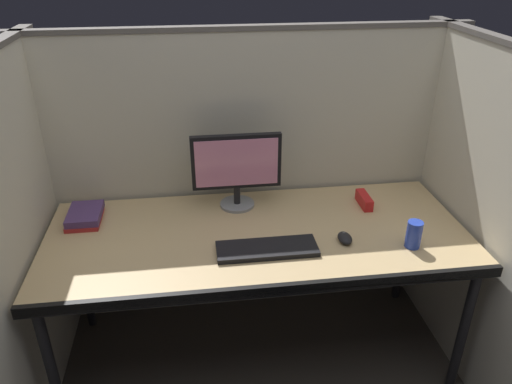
{
  "coord_description": "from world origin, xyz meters",
  "views": [
    {
      "loc": [
        -0.26,
        -1.56,
        1.92
      ],
      "look_at": [
        0.0,
        0.35,
        0.92
      ],
      "focal_mm": 34.28,
      "sensor_mm": 36.0,
      "label": 1
    }
  ],
  "objects_px": {
    "book_stack": "(85,216)",
    "monitor_center": "(236,166)",
    "keyboard_main": "(267,249)",
    "red_stapler": "(364,200)",
    "computer_mouse": "(345,238)",
    "soda_can": "(414,234)",
    "desk": "(258,243)"
  },
  "relations": [
    {
      "from": "book_stack",
      "to": "monitor_center",
      "type": "bearing_deg",
      "value": 4.1
    },
    {
      "from": "keyboard_main",
      "to": "red_stapler",
      "type": "bearing_deg",
      "value": 31.82
    },
    {
      "from": "computer_mouse",
      "to": "soda_can",
      "type": "height_order",
      "value": "soda_can"
    },
    {
      "from": "desk",
      "to": "computer_mouse",
      "type": "height_order",
      "value": "computer_mouse"
    },
    {
      "from": "soda_can",
      "to": "book_stack",
      "type": "bearing_deg",
      "value": 164.03
    },
    {
      "from": "red_stapler",
      "to": "keyboard_main",
      "type": "bearing_deg",
      "value": -148.18
    },
    {
      "from": "monitor_center",
      "to": "keyboard_main",
      "type": "relative_size",
      "value": 1.0
    },
    {
      "from": "monitor_center",
      "to": "soda_can",
      "type": "bearing_deg",
      "value": -33.01
    },
    {
      "from": "computer_mouse",
      "to": "red_stapler",
      "type": "height_order",
      "value": "red_stapler"
    },
    {
      "from": "red_stapler",
      "to": "desk",
      "type": "bearing_deg",
      "value": -160.91
    },
    {
      "from": "computer_mouse",
      "to": "desk",
      "type": "bearing_deg",
      "value": 163.05
    },
    {
      "from": "desk",
      "to": "red_stapler",
      "type": "bearing_deg",
      "value": 19.09
    },
    {
      "from": "keyboard_main",
      "to": "soda_can",
      "type": "distance_m",
      "value": 0.63
    },
    {
      "from": "book_stack",
      "to": "red_stapler",
      "type": "relative_size",
      "value": 1.42
    },
    {
      "from": "desk",
      "to": "keyboard_main",
      "type": "distance_m",
      "value": 0.16
    },
    {
      "from": "desk",
      "to": "computer_mouse",
      "type": "bearing_deg",
      "value": -16.95
    },
    {
      "from": "keyboard_main",
      "to": "book_stack",
      "type": "relative_size",
      "value": 2.01
    },
    {
      "from": "computer_mouse",
      "to": "book_stack",
      "type": "relative_size",
      "value": 0.45
    },
    {
      "from": "monitor_center",
      "to": "soda_can",
      "type": "relative_size",
      "value": 3.52
    },
    {
      "from": "soda_can",
      "to": "red_stapler",
      "type": "height_order",
      "value": "soda_can"
    },
    {
      "from": "desk",
      "to": "keyboard_main",
      "type": "xyz_separation_m",
      "value": [
        0.02,
        -0.14,
        0.06
      ]
    },
    {
      "from": "keyboard_main",
      "to": "soda_can",
      "type": "bearing_deg",
      "value": -4.42
    },
    {
      "from": "keyboard_main",
      "to": "computer_mouse",
      "type": "xyz_separation_m",
      "value": [
        0.35,
        0.03,
        0.01
      ]
    },
    {
      "from": "computer_mouse",
      "to": "monitor_center",
      "type": "bearing_deg",
      "value": 138.48
    },
    {
      "from": "desk",
      "to": "book_stack",
      "type": "distance_m",
      "value": 0.82
    },
    {
      "from": "desk",
      "to": "soda_can",
      "type": "xyz_separation_m",
      "value": [
        0.65,
        -0.19,
        0.11
      ]
    },
    {
      "from": "keyboard_main",
      "to": "computer_mouse",
      "type": "distance_m",
      "value": 0.35
    },
    {
      "from": "soda_can",
      "to": "desk",
      "type": "bearing_deg",
      "value": 163.63
    },
    {
      "from": "desk",
      "to": "red_stapler",
      "type": "relative_size",
      "value": 12.67
    },
    {
      "from": "book_stack",
      "to": "soda_can",
      "type": "bearing_deg",
      "value": -15.97
    },
    {
      "from": "desk",
      "to": "computer_mouse",
      "type": "distance_m",
      "value": 0.39
    },
    {
      "from": "red_stapler",
      "to": "monitor_center",
      "type": "bearing_deg",
      "value": 172.82
    }
  ]
}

